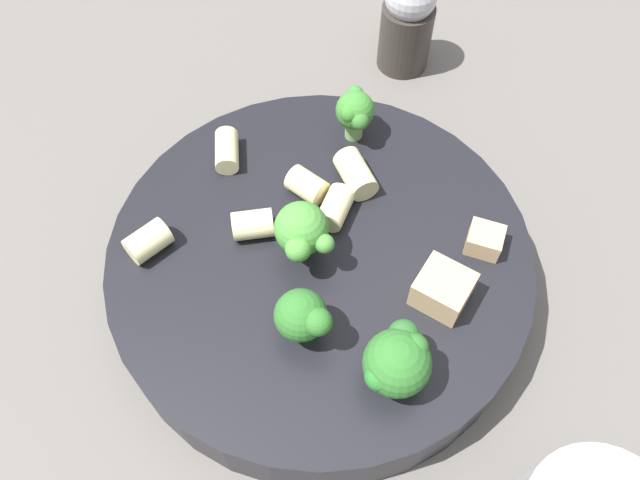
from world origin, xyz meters
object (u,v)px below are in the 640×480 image
at_px(broccoli_floret_2, 302,316).
at_px(rigatoni_0, 305,186).
at_px(chicken_chunk_0, 443,289).
at_px(rigatoni_1, 356,174).
at_px(broccoli_floret_0, 355,112).
at_px(broccoli_floret_1, 302,235).
at_px(pasta_bowl, 320,265).
at_px(chicken_chunk_1, 485,240).
at_px(rigatoni_3, 253,224).
at_px(pepper_shaker, 407,21).
at_px(rigatoni_5, 148,241).
at_px(rigatoni_4, 227,151).
at_px(broccoli_floret_3, 397,361).
at_px(rigatoni_2, 335,208).

height_order(broccoli_floret_2, rigatoni_0, broccoli_floret_2).
bearing_deg(chicken_chunk_0, rigatoni_1, 108.01).
bearing_deg(broccoli_floret_0, broccoli_floret_2, -113.54).
xyz_separation_m(broccoli_floret_1, rigatoni_1, (0.04, 0.05, -0.02)).
relative_size(broccoli_floret_1, chicken_chunk_0, 1.45).
relative_size(pasta_bowl, broccoli_floret_0, 6.99).
distance_m(broccoli_floret_1, chicken_chunk_1, 0.10).
height_order(rigatoni_3, pepper_shaker, pepper_shaker).
distance_m(broccoli_floret_0, rigatoni_0, 0.06).
xyz_separation_m(rigatoni_0, rigatoni_5, (-0.09, -0.02, 0.00)).
bearing_deg(rigatoni_5, broccoli_floret_0, 24.76).
distance_m(broccoli_floret_2, rigatoni_3, 0.07).
bearing_deg(rigatoni_1, pepper_shaker, 62.83).
xyz_separation_m(rigatoni_4, chicken_chunk_1, (0.14, -0.09, -0.00)).
relative_size(broccoli_floret_1, broccoli_floret_2, 1.13).
bearing_deg(broccoli_floret_0, rigatoni_1, -101.19).
distance_m(rigatoni_4, chicken_chunk_0, 0.16).
xyz_separation_m(broccoli_floret_1, rigatoni_4, (-0.03, 0.08, -0.02)).
bearing_deg(chicken_chunk_0, pasta_bowl, 143.60).
height_order(broccoli_floret_3, rigatoni_5, broccoli_floret_3).
height_order(rigatoni_4, pepper_shaker, pepper_shaker).
bearing_deg(rigatoni_1, broccoli_floret_1, -130.98).
relative_size(broccoli_floret_2, broccoli_floret_3, 0.92).
relative_size(broccoli_floret_1, broccoli_floret_3, 1.04).
xyz_separation_m(pasta_bowl, broccoli_floret_3, (0.02, -0.08, 0.04)).
height_order(rigatoni_2, rigatoni_4, rigatoni_2).
xyz_separation_m(broccoli_floret_0, rigatoni_4, (-0.08, -0.00, -0.01)).
xyz_separation_m(rigatoni_1, rigatoni_2, (-0.02, -0.02, -0.00)).
relative_size(rigatoni_4, chicken_chunk_0, 1.01).
height_order(rigatoni_4, chicken_chunk_0, chicken_chunk_0).
height_order(rigatoni_0, rigatoni_3, same).
distance_m(rigatoni_3, chicken_chunk_1, 0.13).
relative_size(rigatoni_0, chicken_chunk_0, 0.82).
bearing_deg(broccoli_floret_3, broccoli_floret_0, 84.36).
distance_m(broccoli_floret_0, rigatoni_3, 0.10).
bearing_deg(broccoli_floret_2, rigatoni_5, 138.11).
distance_m(broccoli_floret_0, rigatoni_5, 0.15).
relative_size(broccoli_floret_0, chicken_chunk_0, 1.28).
bearing_deg(broccoli_floret_3, rigatoni_4, 112.42).
bearing_deg(broccoli_floret_3, rigatoni_5, 139.23).
distance_m(rigatoni_0, chicken_chunk_0, 0.10).
distance_m(broccoli_floret_3, chicken_chunk_0, 0.05).
bearing_deg(chicken_chunk_1, broccoli_floret_0, 119.38).
xyz_separation_m(pasta_bowl, rigatoni_0, (-0.00, 0.04, 0.03)).
xyz_separation_m(broccoli_floret_2, pepper_shaker, (0.12, 0.23, -0.02)).
height_order(rigatoni_3, chicken_chunk_1, rigatoni_3).
bearing_deg(pepper_shaker, chicken_chunk_1, -93.12).
bearing_deg(rigatoni_3, broccoli_floret_2, -76.19).
xyz_separation_m(rigatoni_0, rigatoni_4, (-0.04, 0.04, -0.00)).
bearing_deg(rigatoni_3, broccoli_floret_0, 39.94).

